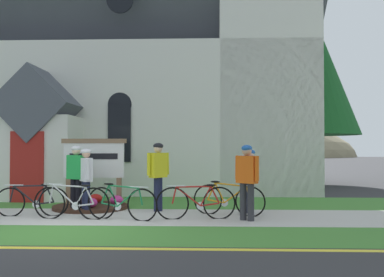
# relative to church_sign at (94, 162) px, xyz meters

# --- Properties ---
(ground) EXTENTS (140.00, 140.00, 0.00)m
(ground) POSITION_rel_church_sign_xyz_m (0.15, 0.65, -1.23)
(ground) COLOR #333335
(sidewalk_slab) EXTENTS (32.00, 2.43, 0.01)m
(sidewalk_slab) POSITION_rel_church_sign_xyz_m (0.16, -1.56, -1.23)
(sidewalk_slab) COLOR #B7B5AD
(sidewalk_slab) RESTS_ON ground
(grass_verge) EXTENTS (32.00, 1.84, 0.01)m
(grass_verge) POSITION_rel_church_sign_xyz_m (0.16, -3.70, -1.23)
(grass_verge) COLOR #427F33
(grass_verge) RESTS_ON ground
(church_lawn) EXTENTS (24.00, 2.93, 0.01)m
(church_lawn) POSITION_rel_church_sign_xyz_m (0.16, 1.11, -1.23)
(church_lawn) COLOR #427F33
(church_lawn) RESTS_ON ground
(curb_paint_stripe) EXTENTS (28.00, 0.16, 0.01)m
(curb_paint_stripe) POSITION_rel_church_sign_xyz_m (0.16, -4.77, -1.23)
(curb_paint_stripe) COLOR yellow
(curb_paint_stripe) RESTS_ON ground
(church_building) EXTENTS (13.90, 12.17, 13.72)m
(church_building) POSITION_rel_church_sign_xyz_m (0.62, 7.37, 3.87)
(church_building) COLOR silver
(church_building) RESTS_ON ground
(church_sign) EXTENTS (1.75, 0.17, 1.86)m
(church_sign) POSITION_rel_church_sign_xyz_m (0.00, 0.00, 0.00)
(church_sign) COLOR #7F6047
(church_sign) RESTS_ON ground
(flower_bed) EXTENTS (1.95, 1.95, 0.34)m
(flower_bed) POSITION_rel_church_sign_xyz_m (0.03, -0.30, -1.14)
(flower_bed) COLOR #382319
(flower_bed) RESTS_ON ground
(bicycle_silver) EXTENTS (1.69, 0.58, 0.83)m
(bicycle_silver) POSITION_rel_church_sign_xyz_m (1.16, -2.02, -0.85)
(bicycle_silver) COLOR black
(bicycle_silver) RESTS_ON ground
(bicycle_white) EXTENTS (1.80, 0.24, 0.81)m
(bicycle_white) POSITION_rel_church_sign_xyz_m (2.83, -1.87, -0.85)
(bicycle_white) COLOR black
(bicycle_white) RESTS_ON ground
(bicycle_black) EXTENTS (1.70, 0.20, 0.79)m
(bicycle_black) POSITION_rel_church_sign_xyz_m (-1.03, -1.59, -0.87)
(bicycle_black) COLOR black
(bicycle_black) RESTS_ON ground
(bicycle_green) EXTENTS (1.77, 0.17, 0.82)m
(bicycle_green) POSITION_rel_church_sign_xyz_m (0.03, -1.98, -0.85)
(bicycle_green) COLOR black
(bicycle_green) RESTS_ON ground
(bicycle_orange) EXTENTS (1.70, 0.62, 0.83)m
(bicycle_orange) POSITION_rel_church_sign_xyz_m (3.58, -1.25, -0.85)
(bicycle_orange) COLOR black
(bicycle_orange) RESTS_ON ground
(cyclist_in_orange_jersey) EXTENTS (0.51, 0.56, 1.73)m
(cyclist_in_orange_jersey) POSITION_rel_church_sign_xyz_m (1.83, -0.70, -0.21)
(cyclist_in_orange_jersey) COLOR #191E38
(cyclist_in_orange_jersey) RESTS_ON ground
(cyclist_in_blue_jersey) EXTENTS (0.49, 0.56, 1.67)m
(cyclist_in_blue_jersey) POSITION_rel_church_sign_xyz_m (3.95, -2.03, -0.25)
(cyclist_in_blue_jersey) COLOR #2D2D33
(cyclist_in_blue_jersey) RESTS_ON ground
(cyclist_in_red_jersey) EXTENTS (0.57, 0.49, 1.66)m
(cyclist_in_red_jersey) POSITION_rel_church_sign_xyz_m (-0.23, -0.84, -0.26)
(cyclist_in_red_jersey) COLOR black
(cyclist_in_red_jersey) RESTS_ON ground
(cyclist_in_yellow_jersey) EXTENTS (0.41, 0.65, 1.59)m
(cyclist_in_yellow_jersey) POSITION_rel_church_sign_xyz_m (0.09, -1.06, -0.31)
(cyclist_in_yellow_jersey) COLOR #191E38
(cyclist_in_yellow_jersey) RESTS_ON ground
(cyclist_in_green_jersey) EXTENTS (0.29, 0.74, 1.57)m
(cyclist_in_green_jersey) POSITION_rel_church_sign_xyz_m (4.13, -0.98, -0.33)
(cyclist_in_green_jersey) COLOR #191E38
(cyclist_in_green_jersey) RESTS_ON ground
(roadside_conifer) EXTENTS (4.31, 4.31, 8.00)m
(roadside_conifer) POSITION_rel_church_sign_xyz_m (7.68, 7.98, 3.85)
(roadside_conifer) COLOR #3D2D1E
(roadside_conifer) RESTS_ON ground
(distant_hill) EXTENTS (89.58, 41.28, 19.49)m
(distant_hill) POSITION_rel_church_sign_xyz_m (-14.14, 71.64, -1.23)
(distant_hill) COLOR #847A5B
(distant_hill) RESTS_ON ground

